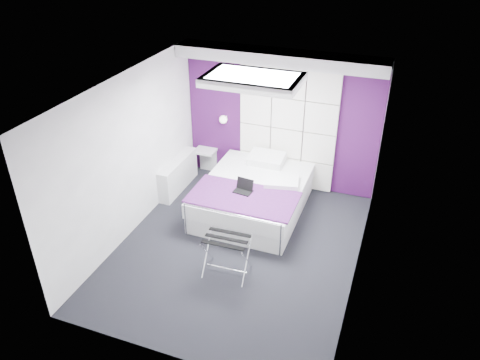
# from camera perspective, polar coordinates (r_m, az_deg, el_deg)

# --- Properties ---
(floor) EXTENTS (4.40, 4.40, 0.00)m
(floor) POSITION_cam_1_polar(r_m,az_deg,el_deg) (7.43, -0.22, -8.25)
(floor) COLOR black
(floor) RESTS_ON ground
(ceiling) EXTENTS (4.40, 4.40, 0.00)m
(ceiling) POSITION_cam_1_polar(r_m,az_deg,el_deg) (6.16, -0.27, 11.03)
(ceiling) COLOR white
(ceiling) RESTS_ON wall_back
(wall_back) EXTENTS (3.60, 0.00, 3.60)m
(wall_back) POSITION_cam_1_polar(r_m,az_deg,el_deg) (8.58, 4.96, 7.35)
(wall_back) COLOR silver
(wall_back) RESTS_ON floor
(wall_left) EXTENTS (0.00, 4.40, 4.40)m
(wall_left) POSITION_cam_1_polar(r_m,az_deg,el_deg) (7.45, -13.34, 2.86)
(wall_left) COLOR silver
(wall_left) RESTS_ON floor
(wall_right) EXTENTS (0.00, 4.40, 4.40)m
(wall_right) POSITION_cam_1_polar(r_m,az_deg,el_deg) (6.38, 15.09, -2.33)
(wall_right) COLOR silver
(wall_right) RESTS_ON floor
(accent_wall) EXTENTS (3.58, 0.02, 2.58)m
(accent_wall) POSITION_cam_1_polar(r_m,az_deg,el_deg) (8.57, 4.94, 7.32)
(accent_wall) COLOR #401046
(accent_wall) RESTS_ON wall_back
(soffit) EXTENTS (3.58, 0.50, 0.20)m
(soffit) POSITION_cam_1_polar(r_m,az_deg,el_deg) (7.96, 4.83, 14.67)
(soffit) COLOR white
(soffit) RESTS_ON wall_back
(headboard) EXTENTS (1.80, 0.08, 2.30)m
(headboard) POSITION_cam_1_polar(r_m,az_deg,el_deg) (8.55, 5.78, 6.25)
(headboard) COLOR white
(headboard) RESTS_ON wall_back
(skylight) EXTENTS (1.36, 0.86, 0.12)m
(skylight) POSITION_cam_1_polar(r_m,az_deg,el_deg) (6.71, 1.58, 12.21)
(skylight) COLOR white
(skylight) RESTS_ON ceiling
(wall_lamp) EXTENTS (0.15, 0.15, 0.15)m
(wall_lamp) POSITION_cam_1_polar(r_m,az_deg,el_deg) (8.80, -1.96, 7.48)
(wall_lamp) COLOR white
(wall_lamp) RESTS_ON wall_back
(radiator) EXTENTS (0.22, 1.20, 0.60)m
(radiator) POSITION_cam_1_polar(r_m,az_deg,el_deg) (8.84, -7.55, 0.68)
(radiator) COLOR white
(radiator) RESTS_ON floor
(bed) EXTENTS (1.74, 2.11, 0.74)m
(bed) POSITION_cam_1_polar(r_m,az_deg,el_deg) (8.12, 1.66, -1.83)
(bed) COLOR white
(bed) RESTS_ON floor
(nightstand) EXTENTS (0.40, 0.31, 0.04)m
(nightstand) POSITION_cam_1_polar(r_m,az_deg,el_deg) (9.22, -4.28, 3.55)
(nightstand) COLOR white
(nightstand) RESTS_ON wall_back
(luggage_rack) EXTENTS (0.63, 0.46, 0.62)m
(luggage_rack) POSITION_cam_1_polar(r_m,az_deg,el_deg) (6.80, -1.63, -9.19)
(luggage_rack) COLOR silver
(luggage_rack) RESTS_ON floor
(laptop) EXTENTS (0.29, 0.21, 0.21)m
(laptop) POSITION_cam_1_polar(r_m,az_deg,el_deg) (7.67, 0.46, -0.99)
(laptop) COLOR black
(laptop) RESTS_ON bed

